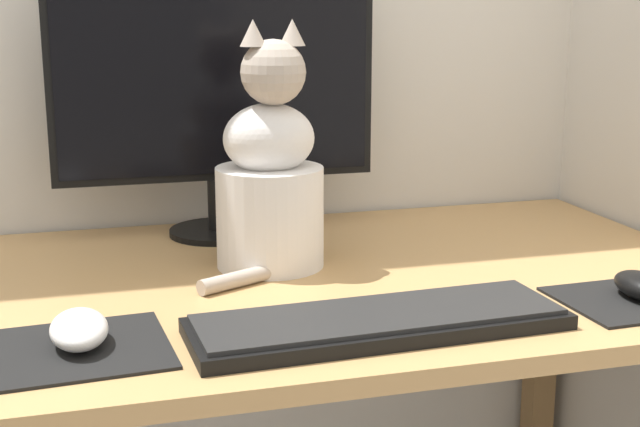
% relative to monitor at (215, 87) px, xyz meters
% --- Properties ---
extents(desk, '(1.33, 0.74, 0.76)m').
position_rel_monitor_xyz_m(desk, '(0.04, -0.27, -0.35)').
color(desk, tan).
rests_on(desk, ground_plane).
extents(monitor, '(0.54, 0.17, 0.45)m').
position_rel_monitor_xyz_m(monitor, '(0.00, 0.00, 0.00)').
color(monitor, black).
rests_on(monitor, desk).
extents(keyboard, '(0.47, 0.16, 0.02)m').
position_rel_monitor_xyz_m(keyboard, '(0.11, -0.51, -0.24)').
color(keyboard, black).
rests_on(keyboard, desk).
extents(mousepad_left, '(0.23, 0.20, 0.00)m').
position_rel_monitor_xyz_m(mousepad_left, '(-0.25, -0.48, -0.25)').
color(mousepad_left, black).
rests_on(mousepad_left, desk).
extents(mousepad_right, '(0.19, 0.17, 0.00)m').
position_rel_monitor_xyz_m(mousepad_right, '(0.47, -0.50, -0.25)').
color(mousepad_right, black).
rests_on(mousepad_right, desk).
extents(computer_mouse_left, '(0.07, 0.11, 0.04)m').
position_rel_monitor_xyz_m(computer_mouse_left, '(-0.24, -0.47, -0.23)').
color(computer_mouse_left, white).
rests_on(computer_mouse_left, mousepad_left).
extents(cat, '(0.22, 0.22, 0.37)m').
position_rel_monitor_xyz_m(cat, '(0.05, -0.21, -0.12)').
color(cat, white).
rests_on(cat, desk).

